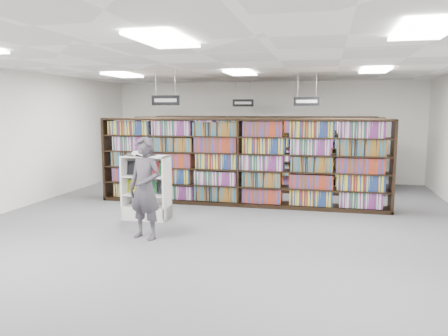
% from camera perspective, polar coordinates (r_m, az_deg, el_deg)
% --- Properties ---
extents(floor, '(12.00, 12.00, 0.00)m').
position_cam_1_polar(floor, '(8.80, -0.44, -7.55)').
color(floor, '#5A5A60').
rests_on(floor, ground).
extents(ceiling, '(10.00, 12.00, 0.10)m').
position_cam_1_polar(ceiling, '(8.54, -0.46, 13.65)').
color(ceiling, silver).
rests_on(ceiling, wall_back).
extents(wall_back, '(10.00, 0.10, 3.20)m').
position_cam_1_polar(wall_back, '(14.41, 5.18, 4.79)').
color(wall_back, white).
rests_on(wall_back, ground).
extents(wall_left, '(0.10, 12.00, 3.20)m').
position_cam_1_polar(wall_left, '(10.84, -27.13, 3.07)').
color(wall_left, white).
rests_on(wall_left, ground).
extents(bookshelf_row_near, '(7.00, 0.60, 2.10)m').
position_cam_1_polar(bookshelf_row_near, '(10.52, 2.11, 0.78)').
color(bookshelf_row_near, black).
rests_on(bookshelf_row_near, floor).
extents(bookshelf_row_mid, '(7.00, 0.60, 2.10)m').
position_cam_1_polar(bookshelf_row_mid, '(12.48, 3.87, 1.84)').
color(bookshelf_row_mid, black).
rests_on(bookshelf_row_mid, floor).
extents(bookshelf_row_far, '(7.00, 0.60, 2.10)m').
position_cam_1_polar(bookshelf_row_far, '(14.15, 4.99, 2.51)').
color(bookshelf_row_far, black).
rests_on(bookshelf_row_far, floor).
extents(aisle_sign_left, '(0.65, 0.02, 0.80)m').
position_cam_1_polar(aisle_sign_left, '(9.89, -7.64, 8.88)').
color(aisle_sign_left, '#B2B2B7').
rests_on(aisle_sign_left, ceiling).
extents(aisle_sign_right, '(0.65, 0.02, 0.80)m').
position_cam_1_polar(aisle_sign_right, '(11.27, 10.74, 8.65)').
color(aisle_sign_right, '#B2B2B7').
rests_on(aisle_sign_right, ceiling).
extents(aisle_sign_center, '(0.65, 0.02, 0.80)m').
position_cam_1_polar(aisle_sign_center, '(13.49, 2.50, 8.58)').
color(aisle_sign_center, '#B2B2B7').
rests_on(aisle_sign_center, ceiling).
extents(troffer_front_center, '(0.60, 1.20, 0.04)m').
position_cam_1_polar(troffer_front_center, '(5.68, -7.88, 16.23)').
color(troffer_front_center, white).
rests_on(troffer_front_center, ceiling).
extents(troffer_front_right, '(0.60, 1.20, 0.04)m').
position_cam_1_polar(troffer_front_right, '(5.42, 24.67, 16.06)').
color(troffer_front_right, white).
rests_on(troffer_front_right, ceiling).
extents(troffer_back_left, '(0.60, 1.20, 0.04)m').
position_cam_1_polar(troffer_back_left, '(11.44, -13.08, 11.73)').
color(troffer_back_left, white).
rests_on(troffer_back_left, ceiling).
extents(troffer_back_center, '(0.60, 1.20, 0.04)m').
position_cam_1_polar(troffer_back_center, '(10.48, 2.17, 12.31)').
color(troffer_back_center, white).
rests_on(troffer_back_center, ceiling).
extents(troffer_back_right, '(0.60, 1.20, 0.04)m').
position_cam_1_polar(troffer_back_right, '(10.34, 19.10, 11.97)').
color(troffer_back_right, white).
rests_on(troffer_back_right, ceiling).
extents(endcap_display, '(0.97, 0.49, 1.35)m').
position_cam_1_polar(endcap_display, '(9.41, -10.00, -3.76)').
color(endcap_display, white).
rests_on(endcap_display, floor).
extents(open_book, '(0.66, 0.43, 0.13)m').
position_cam_1_polar(open_book, '(9.24, -11.12, 1.78)').
color(open_book, black).
rests_on(open_book, endcap_display).
extents(shopper, '(0.76, 0.60, 1.83)m').
position_cam_1_polar(shopper, '(7.90, -10.28, -2.63)').
color(shopper, '#433F48').
rests_on(shopper, floor).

